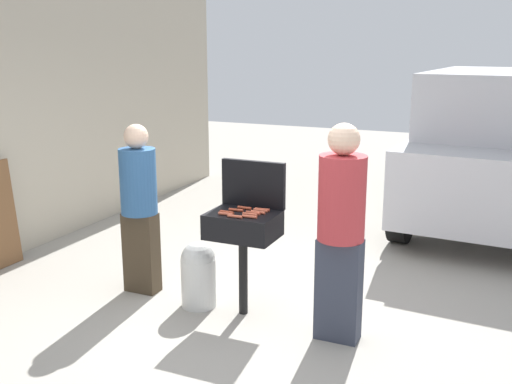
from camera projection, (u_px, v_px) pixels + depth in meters
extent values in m
plane|color=#9E998E|center=(259.00, 317.00, 5.37)|extent=(24.00, 24.00, 0.00)
cube|color=#B2A893|center=(38.00, 111.00, 7.18)|extent=(0.24, 8.00, 3.16)
cylinder|color=black|center=(243.00, 276.00, 5.37)|extent=(0.08, 0.08, 0.72)
cube|color=black|center=(243.00, 225.00, 5.26)|extent=(0.60, 0.44, 0.22)
cube|color=black|center=(253.00, 184.00, 5.38)|extent=(0.60, 0.05, 0.42)
cylinder|color=#AD4228|center=(245.00, 208.00, 5.34)|extent=(0.13, 0.03, 0.03)
cylinder|color=#AD4228|center=(227.00, 212.00, 5.21)|extent=(0.13, 0.03, 0.03)
cylinder|color=#C6593D|center=(258.00, 212.00, 5.21)|extent=(0.13, 0.03, 0.03)
cylinder|color=#AD4228|center=(236.00, 210.00, 5.28)|extent=(0.13, 0.04, 0.03)
cylinder|color=#C6593D|center=(235.00, 216.00, 5.08)|extent=(0.13, 0.03, 0.03)
cylinder|color=#C6593D|center=(261.00, 210.00, 5.26)|extent=(0.13, 0.03, 0.03)
cylinder|color=#B74C33|center=(253.00, 213.00, 5.19)|extent=(0.13, 0.04, 0.03)
cylinder|color=#C6593D|center=(226.00, 214.00, 5.16)|extent=(0.13, 0.03, 0.03)
cylinder|color=#B74C33|center=(262.00, 210.00, 5.29)|extent=(0.13, 0.04, 0.03)
cylinder|color=#C6593D|center=(250.00, 214.00, 5.14)|extent=(0.13, 0.03, 0.03)
cylinder|color=#C6593D|center=(250.00, 217.00, 5.08)|extent=(0.13, 0.03, 0.03)
cylinder|color=silver|center=(199.00, 282.00, 5.55)|extent=(0.32, 0.32, 0.46)
sphere|color=silver|center=(198.00, 259.00, 5.50)|extent=(0.31, 0.31, 0.31)
cube|color=#3F3323|center=(142.00, 252.00, 5.86)|extent=(0.33, 0.18, 0.79)
cylinder|color=#2D598C|center=(138.00, 181.00, 5.69)|extent=(0.34, 0.34, 0.62)
sphere|color=beige|center=(136.00, 136.00, 5.59)|extent=(0.23, 0.23, 0.23)
cube|color=#333847|center=(339.00, 290.00, 4.89)|extent=(0.36, 0.20, 0.85)
cylinder|color=#B23338|center=(342.00, 198.00, 4.71)|extent=(0.37, 0.37, 0.68)
sphere|color=beige|center=(344.00, 139.00, 4.60)|extent=(0.25, 0.25, 0.25)
cube|color=#B7B7BC|center=(500.00, 165.00, 8.14)|extent=(2.20, 4.52, 0.90)
cube|color=#B7B7BC|center=(504.00, 103.00, 7.77)|extent=(1.93, 2.72, 0.80)
cylinder|color=black|center=(401.00, 216.00, 7.34)|extent=(0.26, 0.65, 0.64)
cylinder|color=black|center=(450.00, 170.00, 9.98)|extent=(0.26, 0.65, 0.64)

